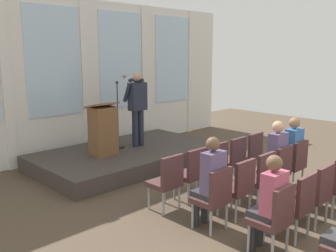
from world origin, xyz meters
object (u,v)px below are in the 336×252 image
speaker (137,103)px  chair_r0_c3 (233,158)px  chair_r2_c1 (297,202)px  audience_r1_c0 (210,179)px  chair_r1_c4 (294,162)px  chair_r0_c0 (167,179)px  audience_r2_c0 (270,199)px  chair_r2_c3 (333,182)px  audience_r1_c3 (275,155)px  audience_r1_c4 (291,149)px  chair_r1_c2 (260,176)px  chair_r2_c0 (275,216)px  chair_r1_c1 (239,185)px  chair_r0_c4 (250,152)px  chair_r1_c3 (278,168)px  chair_r2_c2 (317,191)px  chair_r0_c2 (214,164)px  chair_r1_c0 (214,195)px  lectern (103,130)px  mic_stand (118,133)px

speaker → chair_r0_c3: size_ratio=1.86×
chair_r0_c3 → chair_r2_c1: (-1.19, -1.91, 0.00)m
audience_r1_c0 → chair_r1_c4: audience_r1_c0 is taller
chair_r0_c0 → audience_r1_c0: (0.00, -0.88, 0.23)m
audience_r2_c0 → chair_r2_c3: bearing=-2.6°
speaker → audience_r1_c3: size_ratio=1.27×
speaker → audience_r1_c4: speaker is taller
chair_r1_c2 → audience_r2_c0: bearing=-143.7°
chair_r2_c0 → chair_r2_c1: (0.59, 0.00, 0.00)m
chair_r1_c1 → audience_r1_c3: audience_r1_c3 is taller
chair_r0_c4 → chair_r1_c2: 1.53m
chair_r1_c3 → chair_r2_c2: bearing=-121.9°
chair_r0_c4 → chair_r0_c2: bearing=180.0°
chair_r0_c2 → chair_r1_c0: (-1.19, -0.96, 0.00)m
audience_r1_c0 → audience_r2_c0: bearing=-90.0°
chair_r2_c0 → chair_r2_c3: size_ratio=1.00×
chair_r1_c4 → chair_r2_c0: 2.56m
chair_r0_c0 → chair_r2_c1: (0.59, -1.91, 0.00)m
audience_r1_c3 → chair_r0_c2: bearing=124.1°
chair_r0_c4 → chair_r1_c3: same height
speaker → chair_r0_c0: (-1.55, -2.59, -0.83)m
chair_r0_c0 → chair_r0_c2: size_ratio=1.00×
chair_r1_c1 → audience_r2_c0: audience_r2_c0 is taller
lectern → chair_r2_c1: size_ratio=1.23×
chair_r0_c4 → chair_r2_c1: same height
chair_r2_c2 → chair_r2_c1: bearing=180.0°
audience_r1_c0 → chair_r2_c2: audience_r1_c0 is taller
chair_r1_c0 → chair_r1_c2: (1.19, 0.00, 0.00)m
chair_r1_c2 → chair_r1_c4: 1.19m
chair_r2_c1 → audience_r1_c3: bearing=41.0°
lectern → chair_r1_c2: (0.68, -3.46, -0.36)m
lectern → chair_r0_c3: size_ratio=1.23×
audience_r2_c0 → chair_r2_c3: audience_r2_c0 is taller
chair_r2_c1 → chair_r0_c0: bearing=107.3°
mic_stand → chair_r1_c3: bearing=-80.0°
chair_r1_c4 → chair_r2_c3: 1.13m
chair_r0_c0 → chair_r0_c2: bearing=0.0°
chair_r1_c2 → audience_r2_c0: 1.49m
chair_r2_c1 → chair_r2_c2: 0.59m
speaker → chair_r1_c2: speaker is taller
chair_r1_c4 → chair_r2_c1: 2.02m
audience_r1_c0 → chair_r1_c4: (2.38, -0.08, -0.23)m
chair_r1_c2 → mic_stand: bearing=91.0°
speaker → chair_r0_c4: 2.85m
chair_r1_c1 → chair_r2_c2: 1.13m
chair_r0_c3 → chair_r1_c3: 0.96m
speaker → chair_r0_c2: bearing=-97.9°
audience_r1_c4 → audience_r2_c0: (-2.38, -0.95, -0.03)m
chair_r0_c3 → chair_r1_c2: (-0.59, -0.96, 0.00)m
audience_r1_c0 → audience_r1_c4: bearing=0.0°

